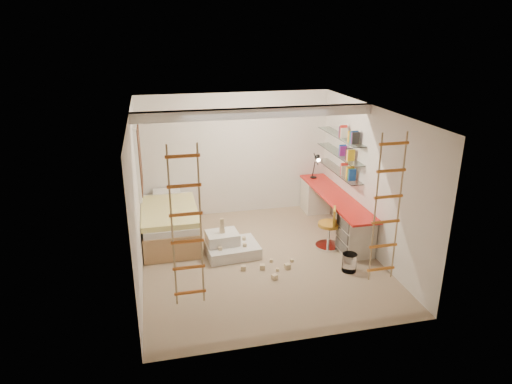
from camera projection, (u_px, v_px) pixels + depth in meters
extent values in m
plane|color=#977F61|center=(260.00, 259.00, 8.01)|extent=(4.50, 4.50, 0.00)
cube|color=white|center=(256.00, 113.00, 7.42)|extent=(4.00, 0.18, 0.16)
cube|color=white|center=(138.00, 158.00, 8.43)|extent=(0.06, 1.15, 1.35)
cube|color=#4C2D1E|center=(140.00, 158.00, 8.44)|extent=(0.02, 1.00, 1.20)
cylinder|color=white|center=(349.00, 262.00, 7.58)|extent=(0.25, 0.25, 0.31)
cube|color=red|center=(336.00, 196.00, 8.88)|extent=(0.55, 2.80, 0.04)
cube|color=beige|center=(316.00, 195.00, 10.02)|extent=(0.52, 0.55, 0.71)
cube|color=beige|center=(356.00, 235.00, 8.09)|extent=(0.52, 0.55, 0.71)
cube|color=#4C4742|center=(343.00, 224.00, 7.95)|extent=(0.02, 0.50, 0.18)
cube|color=#4C4742|center=(342.00, 235.00, 8.02)|extent=(0.02, 0.50, 0.18)
cube|color=#4C4742|center=(341.00, 246.00, 8.10)|extent=(0.02, 0.50, 0.18)
cube|color=white|center=(338.00, 171.00, 9.04)|extent=(0.25, 1.80, 0.01)
cube|color=white|center=(339.00, 154.00, 8.92)|extent=(0.25, 1.80, 0.01)
cube|color=white|center=(341.00, 136.00, 8.80)|extent=(0.25, 1.80, 0.01)
cube|color=#AD7F51|center=(170.00, 227.00, 8.74)|extent=(1.00, 2.00, 0.45)
cube|color=white|center=(169.00, 213.00, 8.65)|extent=(0.95, 1.95, 0.12)
cube|color=yellow|center=(169.00, 211.00, 8.47)|extent=(1.02, 1.60, 0.10)
cube|color=white|center=(167.00, 193.00, 9.34)|extent=(0.55, 0.35, 0.12)
cylinder|color=black|center=(313.00, 177.00, 9.91)|extent=(0.14, 0.14, 0.02)
cylinder|color=black|center=(314.00, 169.00, 9.85)|extent=(0.02, 0.15, 0.36)
cylinder|color=black|center=(316.00, 159.00, 9.67)|extent=(0.02, 0.27, 0.20)
cone|color=black|center=(318.00, 158.00, 9.54)|extent=(0.12, 0.14, 0.15)
cylinder|color=#FFEABF|center=(319.00, 160.00, 9.52)|extent=(0.08, 0.04, 0.08)
cylinder|color=#B37B22|center=(329.00, 224.00, 8.29)|extent=(0.54, 0.54, 0.06)
cube|color=gold|center=(334.00, 216.00, 8.18)|extent=(0.16, 0.30, 0.29)
cylinder|color=silver|center=(329.00, 235.00, 8.36)|extent=(0.06, 0.06, 0.41)
cylinder|color=silver|center=(328.00, 246.00, 8.44)|extent=(0.61, 0.61, 0.05)
cube|color=silver|center=(232.00, 249.00, 8.14)|extent=(0.96, 0.78, 0.20)
cube|color=silver|center=(222.00, 238.00, 8.12)|extent=(0.59, 0.50, 0.20)
cube|color=#CCB284|center=(222.00, 231.00, 8.07)|extent=(0.09, 0.09, 0.08)
cube|color=#CCB284|center=(222.00, 227.00, 8.05)|extent=(0.08, 0.08, 0.07)
cube|color=#CCB284|center=(222.00, 222.00, 8.02)|extent=(0.06, 0.06, 0.12)
cube|color=#CCB284|center=(245.00, 245.00, 8.01)|extent=(0.06, 0.06, 0.06)
cube|color=#CCB284|center=(244.00, 238.00, 8.26)|extent=(0.06, 0.06, 0.06)
cube|color=#CCB284|center=(220.00, 248.00, 7.89)|extent=(0.06, 0.06, 0.06)
cube|color=#CCB284|center=(271.00, 260.00, 7.90)|extent=(0.07, 0.07, 0.07)
cube|color=#CCB284|center=(275.00, 277.00, 7.36)|extent=(0.07, 0.07, 0.07)
cube|color=#CCB284|center=(292.00, 260.00, 7.90)|extent=(0.07, 0.07, 0.07)
cube|color=#CCB284|center=(287.00, 267.00, 7.68)|extent=(0.07, 0.07, 0.07)
cube|color=#CCB284|center=(277.00, 269.00, 7.61)|extent=(0.07, 0.07, 0.07)
cube|color=#CCB284|center=(243.00, 268.00, 7.63)|extent=(0.07, 0.07, 0.07)
cube|color=#CCB284|center=(262.00, 267.00, 7.67)|extent=(0.07, 0.07, 0.07)
cube|color=#194CA5|center=(339.00, 165.00, 9.00)|extent=(0.14, 0.46, 0.22)
cube|color=#1E722D|center=(340.00, 148.00, 8.88)|extent=(0.14, 0.46, 0.22)
cube|color=orange|center=(341.00, 130.00, 8.76)|extent=(0.14, 0.70, 0.22)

